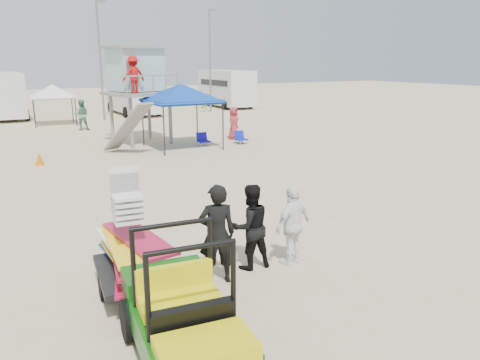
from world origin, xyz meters
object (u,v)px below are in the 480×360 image
surf_trailer (132,250)px  lifeguard_tower (136,73)px  utility_cart (182,308)px  man_left (217,234)px  canopy_blue (181,87)px

surf_trailer → lifeguard_tower: lifeguard_tower is taller
surf_trailer → lifeguard_tower: (4.95, 15.44, 2.62)m
utility_cart → surf_trailer: bearing=89.8°
utility_cart → surf_trailer: (0.01, 2.33, -0.05)m
man_left → canopy_blue: 14.39m
lifeguard_tower → canopy_blue: size_ratio=1.36×
man_left → utility_cart: bearing=70.5°
utility_cart → man_left: bearing=53.2°
utility_cart → surf_trailer: surf_trailer is taller
utility_cart → lifeguard_tower: (4.96, 17.78, 2.58)m
canopy_blue → surf_trailer: bearing=-115.8°
surf_trailer → lifeguard_tower: 16.43m
surf_trailer → man_left: surf_trailer is taller
utility_cart → lifeguard_tower: bearing=74.4°
surf_trailer → lifeguard_tower: bearing=72.2°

